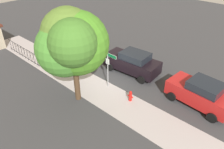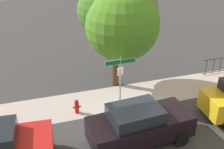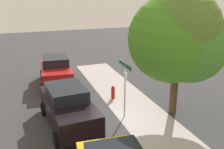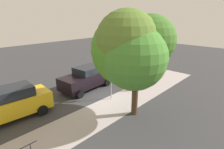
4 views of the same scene
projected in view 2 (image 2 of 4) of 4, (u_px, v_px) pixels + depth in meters
ground_plane at (129, 110)px, 14.50m from camera, size 60.00×60.00×0.00m
sidewalk_strip at (154, 92)px, 16.13m from camera, size 24.00×2.60×0.00m
street_sign at (120, 72)px, 13.77m from camera, size 1.59×0.07×2.94m
shade_tree at (121, 20)px, 15.07m from camera, size 4.36×4.54×6.17m
car_black at (139, 125)px, 11.90m from camera, size 4.65×2.32×1.85m
fire_hydrant at (77, 106)px, 14.12m from camera, size 0.42×0.22×0.78m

